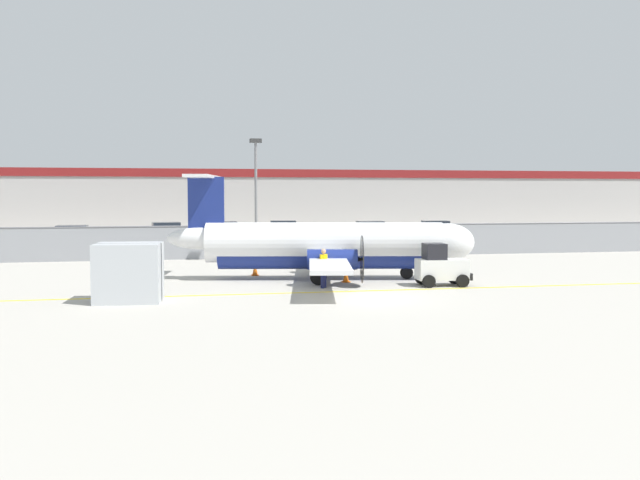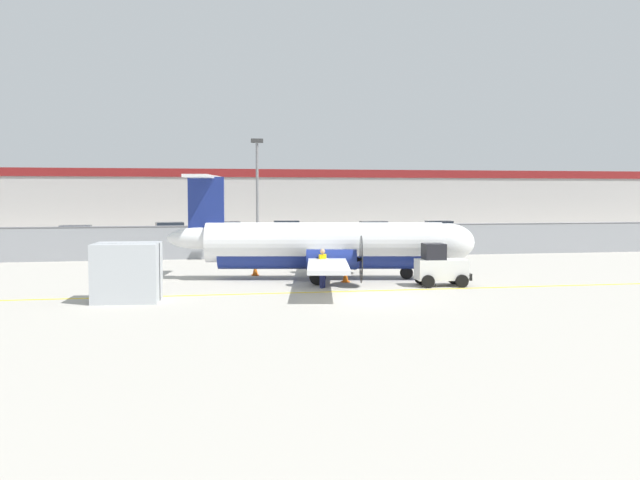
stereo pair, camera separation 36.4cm
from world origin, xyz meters
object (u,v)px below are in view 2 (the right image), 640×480
at_px(parked_car_1, 168,232).
at_px(parked_car_5, 438,230).
at_px(apron_light_pole, 257,190).
at_px(parked_car_0, 77,236).
at_px(ground_crew_worker, 323,266).
at_px(parked_car_2, 225,231).
at_px(commuter_airplane, 329,245).
at_px(traffic_cone_near_left, 345,275).
at_px(parked_car_3, 285,230).
at_px(cargo_container, 127,272).
at_px(traffic_cone_near_right, 255,269).
at_px(baggage_tug, 440,267).
at_px(parked_car_4, 375,231).

bearing_deg(parked_car_1, parked_car_5, 169.55).
bearing_deg(apron_light_pole, parked_car_0, 131.19).
height_order(ground_crew_worker, parked_car_2, same).
relative_size(parked_car_0, apron_light_pole, 0.58).
distance_m(commuter_airplane, traffic_cone_near_left, 1.89).
xyz_separation_m(commuter_airplane, ground_crew_worker, (-0.94, -3.09, -0.65)).
height_order(parked_car_1, parked_car_3, same).
bearing_deg(apron_light_pole, cargo_container, -114.09).
distance_m(parked_car_5, apron_light_pole, 24.76).
relative_size(traffic_cone_near_right, parked_car_3, 0.15).
distance_m(commuter_airplane, parked_car_1, 28.49).
distance_m(traffic_cone_near_right, parked_car_2, 25.85).
distance_m(commuter_airplane, traffic_cone_near_right, 4.17).
bearing_deg(apron_light_pole, baggage_tug, -61.11).
relative_size(parked_car_4, parked_car_5, 0.98).
relative_size(baggage_tug, parked_car_1, 0.55).
relative_size(commuter_airplane, parked_car_5, 3.68).
distance_m(cargo_container, parked_car_3, 35.92).
bearing_deg(parked_car_5, ground_crew_worker, 67.40).
height_order(parked_car_3, parked_car_5, same).
bearing_deg(parked_car_1, parked_car_3, -178.59).
height_order(cargo_container, parked_car_4, cargo_container).
xyz_separation_m(baggage_tug, parked_car_5, (10.72, 29.46, 0.04)).
distance_m(baggage_tug, parked_car_0, 32.28).
height_order(baggage_tug, parked_car_2, baggage_tug).
relative_size(cargo_container, apron_light_pole, 0.35).
relative_size(baggage_tug, traffic_cone_near_right, 3.76).
bearing_deg(parked_car_2, cargo_container, 77.45).
distance_m(parked_car_3, parked_car_5, 13.34).
bearing_deg(parked_car_0, baggage_tug, -55.45).
bearing_deg(ground_crew_worker, traffic_cone_near_right, -26.42).
relative_size(baggage_tug, ground_crew_worker, 1.42).
height_order(cargo_container, parked_car_3, cargo_container).
height_order(parked_car_0, parked_car_1, same).
bearing_deg(parked_car_1, baggage_tug, 104.55).
bearing_deg(ground_crew_worker, parked_car_1, -37.55).
distance_m(traffic_cone_near_left, apron_light_pole, 11.33).
bearing_deg(parked_car_5, cargo_container, 58.83).
distance_m(parked_car_0, apron_light_pole, 18.74).
distance_m(parked_car_1, parked_car_3, 10.13).
distance_m(ground_crew_worker, parked_car_2, 31.21).
distance_m(baggage_tug, parked_car_2, 32.34).
relative_size(baggage_tug, parked_car_4, 0.57).
distance_m(commuter_airplane, parked_car_2, 28.23).
bearing_deg(parked_car_5, parked_car_4, 4.87).
distance_m(traffic_cone_near_left, parked_car_0, 28.41).
relative_size(traffic_cone_near_left, parked_car_1, 0.15).
height_order(ground_crew_worker, apron_light_pole, apron_light_pole).
bearing_deg(parked_car_2, traffic_cone_near_right, 86.93).
distance_m(parked_car_3, apron_light_pole, 20.74).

